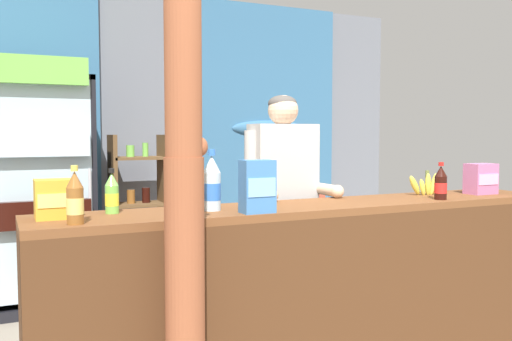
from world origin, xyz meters
name	(u,v)px	position (x,y,z in m)	size (l,w,h in m)	color
ground_plane	(251,335)	(0.00, 1.19, 0.00)	(7.71, 7.71, 0.00)	gray
back_wall_curtained	(170,134)	(-0.02, 3.01, 1.36)	(4.86, 0.22, 2.65)	slate
stall_counter	(330,277)	(0.08, 0.36, 0.59)	(3.08, 0.48, 0.97)	brown
timber_post	(184,170)	(-0.82, 0.09, 1.21)	(0.19, 0.17, 2.52)	#995133
drink_fridge	(38,173)	(-1.24, 2.42, 1.06)	(0.80, 0.72, 1.91)	black
bottle_shelf_rack	(139,209)	(-0.41, 2.64, 0.70)	(0.48, 0.28, 1.35)	brown
plastic_lawn_chair	(296,232)	(0.84, 2.07, 0.49)	(0.53, 0.53, 0.86)	#E5563D
shopkeeper	(283,189)	(0.10, 0.92, 1.01)	(0.52, 0.42, 1.60)	#28282D
soda_bottle_water	(212,185)	(-0.55, 0.46, 1.10)	(0.09, 0.09, 0.31)	silver
soda_bottle_cola	(441,184)	(0.83, 0.32, 1.06)	(0.07, 0.07, 0.22)	black
soda_bottle_lime_soda	(112,194)	(-1.03, 0.57, 1.06)	(0.07, 0.07, 0.22)	#75C64C
soda_bottle_iced_tea	(75,199)	(-1.23, 0.31, 1.08)	(0.07, 0.07, 0.25)	brown
snack_box_wafer	(481,179)	(1.28, 0.45, 1.07)	(0.18, 0.13, 0.20)	#B76699
snack_box_biscuit	(257,186)	(-0.38, 0.29, 1.10)	(0.16, 0.10, 0.26)	#3D75B7
snack_box_choco_powder	(55,199)	(-1.29, 0.51, 1.06)	(0.17, 0.14, 0.18)	gold
banana_bunch	(427,185)	(0.94, 0.56, 1.04)	(0.27, 0.06, 0.16)	#DBCC42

